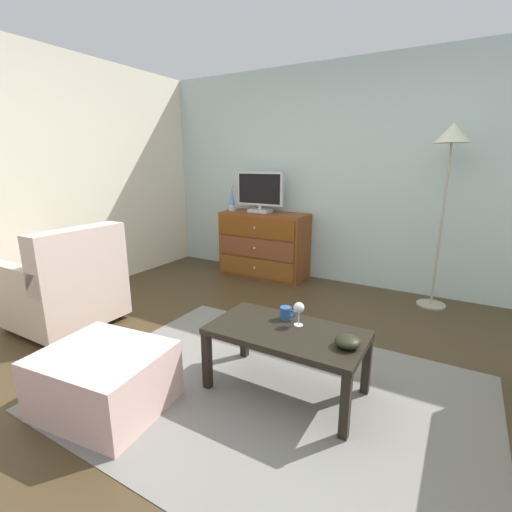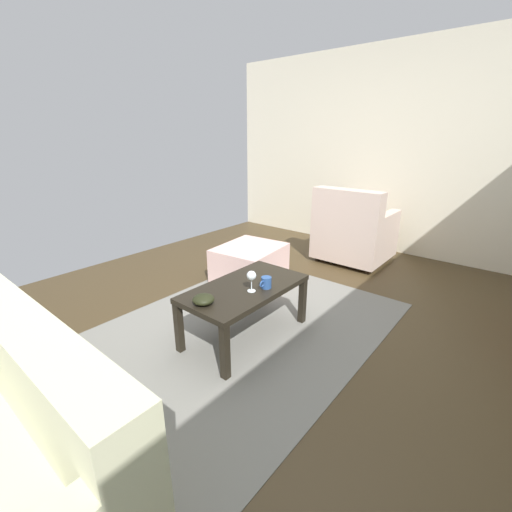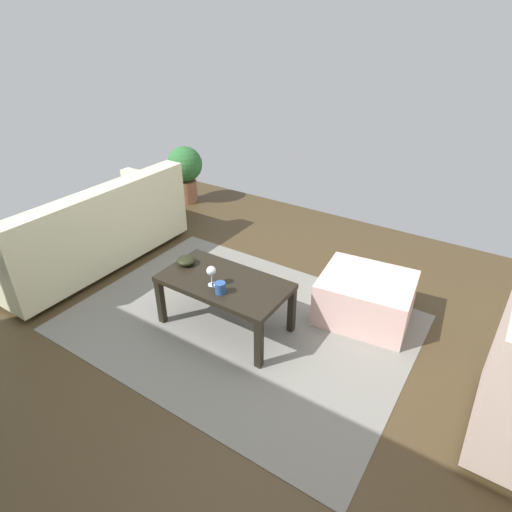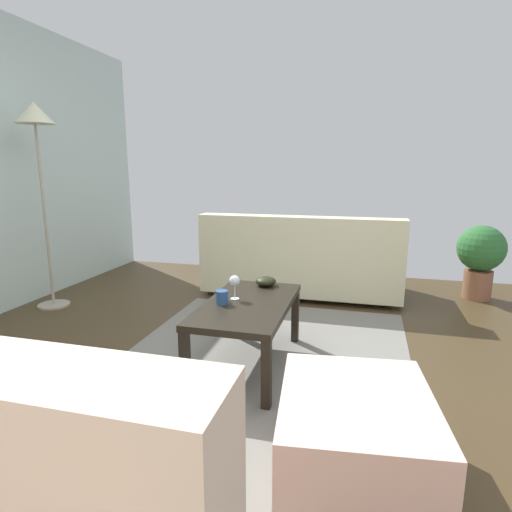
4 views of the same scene
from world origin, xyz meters
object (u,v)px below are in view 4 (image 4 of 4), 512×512
Objects in this scene: couch_large at (303,262)px; wine_glass at (235,282)px; potted_plant at (481,255)px; mug at (222,297)px; standing_lamp at (36,133)px; coffee_table at (248,310)px; ottoman at (355,437)px; bowl_decorative at (266,281)px.

wine_glass is at bearing 173.31° from couch_large.
potted_plant is (1.91, -1.88, -0.11)m from wine_glass.
standing_lamp is at bearing 68.34° from mug.
wine_glass is 0.14m from mug.
standing_lamp is at bearing 108.10° from potted_plant.
wine_glass is at bearing 135.50° from potted_plant.
ottoman is (-0.87, -0.70, -0.19)m from coffee_table.
couch_large is 2.68m from standing_lamp.
standing_lamp reaches higher than ottoman.
potted_plant is (0.26, -1.68, 0.11)m from couch_large.
couch_large is at bearing 13.20° from ottoman.
coffee_table is 0.54× the size of standing_lamp.
standing_lamp is (0.69, 2.07, 1.17)m from coffee_table.
couch_large reaches higher than coffee_table.
ottoman is (-2.56, -0.60, -0.14)m from couch_large.
bowl_decorative is (0.35, -0.12, -0.08)m from wine_glass.
standing_lamp is (0.30, 2.09, 1.08)m from bowl_decorative.
coffee_table is 1.35× the size of potted_plant.
standing_lamp reaches higher than wine_glass.
wine_glass reaches higher than ottoman.
standing_lamp reaches higher than couch_large.
wine_glass is (0.04, 0.10, 0.17)m from coffee_table.
potted_plant is (1.56, -1.76, -0.03)m from bowl_decorative.
potted_plant is at bearing -48.45° from bowl_decorative.
potted_plant reaches higher than bowl_decorative.
mug is 0.16× the size of ottoman.
mug is 1.79m from couch_large.
wine_glass is 1.25m from ottoman.
wine_glass is 0.08× the size of couch_large.
ottoman is (-0.90, -0.79, -0.36)m from wine_glass.
potted_plant is at bearing -21.06° from ottoman.
bowl_decorative is 1.45m from ottoman.
couch_large is 1.71m from potted_plant.
standing_lamp is at bearing 71.65° from wine_glass.
potted_plant is at bearing -71.90° from standing_lamp.
bowl_decorative is 1.31m from couch_large.
mug is 0.16× the size of potted_plant.
couch_large is at bearing 98.68° from potted_plant.
mug is 0.78× the size of bowl_decorative.
potted_plant reaches higher than coffee_table.
mug is at bearing 46.66° from ottoman.
bowl_decorative is (0.46, -0.17, -0.01)m from mug.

